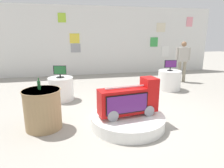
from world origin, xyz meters
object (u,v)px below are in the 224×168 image
at_px(tv_on_center_rear, 60,71).
at_px(bottle_on_side_table, 39,85).
at_px(main_display_pedestal, 128,120).
at_px(novelty_firetruck_tv, 129,101).
at_px(display_pedestal_left_rear, 169,80).
at_px(display_pedestal_center_rear, 61,89).
at_px(side_table_round, 43,109).
at_px(shopper_browsing_near_truck, 183,59).
at_px(tv_on_left_rear, 171,65).

relative_size(tv_on_center_rear, bottle_on_side_table, 1.55).
bearing_deg(main_display_pedestal, novelty_firetruck_tv, -7.82).
relative_size(display_pedestal_left_rear, display_pedestal_center_rear, 1.08).
xyz_separation_m(tv_on_center_rear, side_table_round, (-0.30, -1.78, -0.44)).
xyz_separation_m(novelty_firetruck_tv, shopper_browsing_near_truck, (3.26, 3.36, 0.38)).
relative_size(novelty_firetruck_tv, bottle_on_side_table, 5.44).
distance_m(display_pedestal_left_rear, tv_on_center_rear, 3.71).
distance_m(display_pedestal_center_rear, shopper_browsing_near_truck, 4.92).
distance_m(main_display_pedestal, shopper_browsing_near_truck, 4.77).
distance_m(novelty_firetruck_tv, display_pedestal_left_rear, 3.26).
relative_size(main_display_pedestal, tv_on_left_rear, 3.70).
distance_m(tv_on_center_rear, bottle_on_side_table, 1.77).
xyz_separation_m(main_display_pedestal, tv_on_left_rear, (2.23, 2.39, 0.76)).
distance_m(display_pedestal_center_rear, side_table_round, 1.81).
distance_m(novelty_firetruck_tv, bottle_on_side_table, 1.85).
relative_size(main_display_pedestal, side_table_round, 1.89).
bearing_deg(main_display_pedestal, display_pedestal_left_rear, 47.02).
bearing_deg(tv_on_center_rear, shopper_browsing_near_truck, 15.44).
bearing_deg(main_display_pedestal, tv_on_center_rear, 124.71).
xyz_separation_m(side_table_round, shopper_browsing_near_truck, (5.01, 3.08, 0.52)).
relative_size(main_display_pedestal, tv_on_center_rear, 4.25).
height_order(novelty_firetruck_tv, display_pedestal_center_rear, novelty_firetruck_tv).
relative_size(tv_on_left_rear, side_table_round, 0.51).
xyz_separation_m(display_pedestal_left_rear, shopper_browsing_near_truck, (1.06, 0.96, 0.61)).
bearing_deg(shopper_browsing_near_truck, novelty_firetruck_tv, -134.13).
bearing_deg(novelty_firetruck_tv, side_table_round, 170.85).
distance_m(tv_on_left_rear, side_table_round, 4.51).
relative_size(side_table_round, shopper_browsing_near_truck, 0.51).
xyz_separation_m(display_pedestal_left_rear, display_pedestal_center_rear, (-3.66, -0.33, 0.00)).
xyz_separation_m(display_pedestal_left_rear, tv_on_left_rear, (0.00, -0.00, 0.54)).
distance_m(tv_on_center_rear, shopper_browsing_near_truck, 4.89).
xyz_separation_m(novelty_firetruck_tv, display_pedestal_center_rear, (-1.45, 2.06, -0.22)).
relative_size(display_pedestal_center_rear, tv_on_center_rear, 1.96).
bearing_deg(display_pedestal_center_rear, side_table_round, -99.65).
bearing_deg(tv_on_center_rear, display_pedestal_left_rear, 5.28).
bearing_deg(display_pedestal_left_rear, side_table_round, -151.89).
distance_m(side_table_round, bottle_on_side_table, 0.50).
distance_m(main_display_pedestal, display_pedestal_left_rear, 3.28).
height_order(tv_on_center_rear, shopper_browsing_near_truck, shopper_browsing_near_truck).
height_order(side_table_round, bottle_on_side_table, bottle_on_side_table).
distance_m(tv_on_left_rear, tv_on_center_rear, 3.67).
height_order(novelty_firetruck_tv, tv_on_center_rear, tv_on_center_rear).
bearing_deg(display_pedestal_center_rear, tv_on_left_rear, 5.15).
xyz_separation_m(display_pedestal_left_rear, tv_on_center_rear, (-3.65, -0.34, 0.52)).
xyz_separation_m(novelty_firetruck_tv, tv_on_left_rear, (2.21, 2.39, 0.32)).
bearing_deg(main_display_pedestal, tv_on_left_rear, 46.97).
xyz_separation_m(tv_on_left_rear, tv_on_center_rear, (-3.66, -0.33, -0.02)).
distance_m(display_pedestal_left_rear, side_table_round, 4.49).
height_order(display_pedestal_center_rear, tv_on_center_rear, tv_on_center_rear).
bearing_deg(display_pedestal_center_rear, display_pedestal_left_rear, 5.22).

